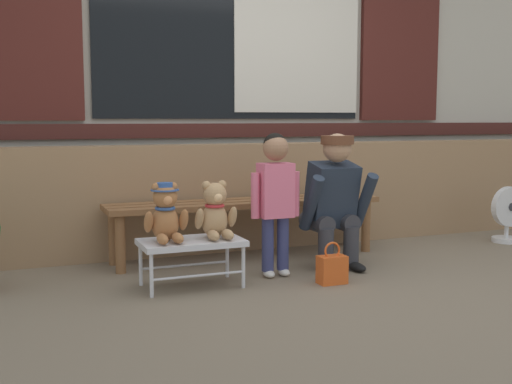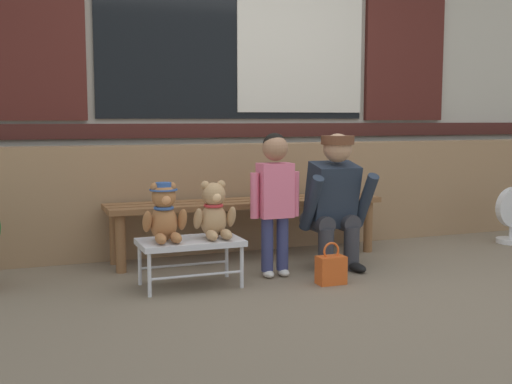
# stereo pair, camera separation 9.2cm
# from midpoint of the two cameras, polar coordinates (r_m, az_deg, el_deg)

# --- Properties ---
(ground_plane) EXTENTS (60.00, 60.00, 0.00)m
(ground_plane) POSITION_cam_midpoint_polar(r_m,az_deg,el_deg) (4.06, 6.54, -8.55)
(ground_plane) COLOR #756651
(brick_low_wall) EXTENTS (7.98, 0.25, 0.85)m
(brick_low_wall) POSITION_cam_midpoint_polar(r_m,az_deg,el_deg) (5.25, -0.89, -0.33)
(brick_low_wall) COLOR #997551
(brick_low_wall) RESTS_ON ground
(shop_facade) EXTENTS (8.15, 0.26, 3.63)m
(shop_facade) POSITION_cam_midpoint_polar(r_m,az_deg,el_deg) (5.75, -2.81, 14.18)
(shop_facade) COLOR #B7B2A3
(shop_facade) RESTS_ON ground
(wooden_bench_long) EXTENTS (2.10, 0.40, 0.44)m
(wooden_bench_long) POSITION_cam_midpoint_polar(r_m,az_deg,el_deg) (4.85, -1.47, -1.52)
(wooden_bench_long) COLOR brown
(wooden_bench_long) RESTS_ON ground
(small_display_bench) EXTENTS (0.64, 0.36, 0.30)m
(small_display_bench) POSITION_cam_midpoint_polar(r_m,az_deg,el_deg) (4.05, -6.40, -4.69)
(small_display_bench) COLOR silver
(small_display_bench) RESTS_ON ground
(teddy_bear_with_hat) EXTENTS (0.28, 0.27, 0.36)m
(teddy_bear_with_hat) POSITION_cam_midpoint_polar(r_m,az_deg,el_deg) (3.98, -8.66, -1.91)
(teddy_bear_with_hat) COLOR #A86B3D
(teddy_bear_with_hat) RESTS_ON small_display_bench
(teddy_bear_plain) EXTENTS (0.28, 0.26, 0.36)m
(teddy_bear_plain) POSITION_cam_midpoint_polar(r_m,az_deg,el_deg) (4.07, -4.27, -1.81)
(teddy_bear_plain) COLOR tan
(teddy_bear_plain) RESTS_ON small_display_bench
(child_standing) EXTENTS (0.35, 0.18, 0.96)m
(child_standing) POSITION_cam_midpoint_polar(r_m,az_deg,el_deg) (4.25, 1.12, 0.32)
(child_standing) COLOR navy
(child_standing) RESTS_ON ground
(adult_crouching) EXTENTS (0.50, 0.49, 0.95)m
(adult_crouching) POSITION_cam_midpoint_polar(r_m,az_deg,el_deg) (4.54, 6.40, -0.73)
(adult_crouching) COLOR #333338
(adult_crouching) RESTS_ON ground
(handbag_on_ground) EXTENTS (0.18, 0.11, 0.27)m
(handbag_on_ground) POSITION_cam_midpoint_polar(r_m,az_deg,el_deg) (4.16, 6.12, -6.78)
(handbag_on_ground) COLOR #DB561E
(handbag_on_ground) RESTS_ON ground
(floor_fan) EXTENTS (0.34, 0.24, 0.48)m
(floor_fan) POSITION_cam_midpoint_polar(r_m,az_deg,el_deg) (5.86, 21.04, -1.89)
(floor_fan) COLOR silver
(floor_fan) RESTS_ON ground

